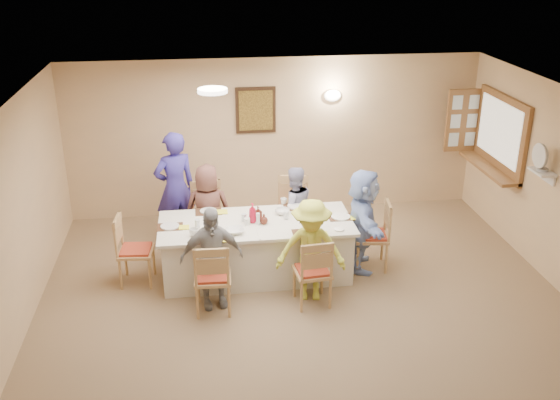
{
  "coord_description": "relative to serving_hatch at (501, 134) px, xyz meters",
  "views": [
    {
      "loc": [
        -1.19,
        -5.9,
        4.14
      ],
      "look_at": [
        -0.2,
        1.4,
        1.05
      ],
      "focal_mm": 40.0,
      "sensor_mm": 36.0,
      "label": 1
    }
  ],
  "objects": [
    {
      "name": "chair_right_end",
      "position": [
        -2.18,
        -1.01,
        -1.02
      ],
      "size": [
        0.52,
        0.52,
        0.96
      ],
      "primitive_type": null,
      "rotation": [
        0.0,
        0.0,
        -1.71
      ],
      "color": "tan",
      "rests_on": "ground"
    },
    {
      "name": "serving_hatch",
      "position": [
        0.0,
        0.0,
        0.0
      ],
      "size": [
        0.06,
        1.5,
        1.15
      ],
      "primitive_type": "cube",
      "color": "brown",
      "rests_on": "room_walls"
    },
    {
      "name": "napkin_bl",
      "position": [
        -4.15,
        -0.64,
        -0.73
      ],
      "size": [
        0.15,
        0.15,
        0.01
      ],
      "primitive_type": "cube",
      "color": "#FFFE35",
      "rests_on": "dining_table"
    },
    {
      "name": "condiment_malt",
      "position": [
        -3.63,
        -1.07,
        -0.67
      ],
      "size": [
        0.15,
        0.15,
        0.14
      ],
      "primitive_type": "imported",
      "rotation": [
        0.0,
        0.0,
        0.21
      ],
      "color": "#552216",
      "rests_on": "dining_table"
    },
    {
      "name": "condiment_ketchup",
      "position": [
        -3.77,
        -1.0,
        -0.61
      ],
      "size": [
        0.14,
        0.14,
        0.26
      ],
      "primitive_type": "imported",
      "rotation": [
        0.0,
        0.0,
        0.22
      ],
      "color": "red",
      "rests_on": "dining_table"
    },
    {
      "name": "ceiling_light",
      "position": [
        -4.21,
        -0.9,
        0.97
      ],
      "size": [
        0.36,
        0.36,
        0.05
      ],
      "primitive_type": "cylinder",
      "color": "white",
      "rests_on": "room_walls"
    },
    {
      "name": "dining_table",
      "position": [
        -3.73,
        -1.01,
        -1.12
      ],
      "size": [
        2.5,
        1.06,
        0.76
      ],
      "primitive_type": "cube",
      "color": "white",
      "rests_on": "ground"
    },
    {
      "name": "chair_front_right",
      "position": [
        -3.13,
        -1.81,
        -1.05
      ],
      "size": [
        0.47,
        0.47,
        0.91
      ],
      "primitive_type": null,
      "rotation": [
        0.0,
        0.0,
        3.23
      ],
      "color": "tan",
      "rests_on": "ground"
    },
    {
      "name": "plate_fl",
      "position": [
        -4.33,
        -1.43,
        -0.73
      ],
      "size": [
        0.23,
        0.23,
        0.01
      ],
      "primitive_type": "cylinder",
      "color": "white",
      "rests_on": "dining_table"
    },
    {
      "name": "wall_picture",
      "position": [
        -3.51,
        1.06,
        0.2
      ],
      "size": [
        0.62,
        0.05,
        0.72
      ],
      "color": "#402716",
      "rests_on": "room_walls"
    },
    {
      "name": "chair_left_end",
      "position": [
        -5.28,
        -1.01,
        -1.03
      ],
      "size": [
        0.49,
        0.49,
        0.93
      ],
      "primitive_type": null,
      "rotation": [
        0.0,
        0.0,
        1.48
      ],
      "color": "tan",
      "rests_on": "ground"
    },
    {
      "name": "wall_sconce",
      "position": [
        -2.31,
        1.04,
        0.4
      ],
      "size": [
        0.26,
        0.09,
        0.18
      ],
      "primitive_type": "ellipsoid",
      "color": "white",
      "rests_on": "room_walls"
    },
    {
      "name": "hatch_sill",
      "position": [
        -0.12,
        0.0,
        -0.53
      ],
      "size": [
        0.3,
        1.5,
        0.05
      ],
      "primitive_type": "cube",
      "color": "brown",
      "rests_on": "room_walls"
    },
    {
      "name": "placemat_fl",
      "position": [
        -4.33,
        -1.43,
        -0.74
      ],
      "size": [
        0.34,
        0.25,
        0.01
      ],
      "primitive_type": "cube",
      "color": "#472B19",
      "rests_on": "dining_table"
    },
    {
      "name": "diner_front_right",
      "position": [
        -3.13,
        -1.69,
        -0.84
      ],
      "size": [
        1.01,
        0.76,
        1.31
      ],
      "primitive_type": "imported",
      "rotation": [
        0.0,
        0.0,
        -0.17
      ],
      "color": "#D7E14A",
      "rests_on": "ground"
    },
    {
      "name": "plate_bl",
      "position": [
        -4.33,
        -0.59,
        -0.73
      ],
      "size": [
        0.23,
        0.23,
        0.01
      ],
      "primitive_type": "cylinder",
      "color": "white",
      "rests_on": "dining_table"
    },
    {
      "name": "desk_fan",
      "position": [
        -0.11,
        -1.35,
        0.05
      ],
      "size": [
        0.3,
        0.3,
        0.28
      ],
      "primitive_type": null,
      "color": "#A5A5A8",
      "rests_on": "fan_shelf"
    },
    {
      "name": "plate_br",
      "position": [
        -3.13,
        -0.59,
        -0.73
      ],
      "size": [
        0.25,
        0.25,
        0.02
      ],
      "primitive_type": "cylinder",
      "color": "white",
      "rests_on": "dining_table"
    },
    {
      "name": "diner_right_end",
      "position": [
        -2.31,
        -1.01,
        -0.79
      ],
      "size": [
        1.44,
        0.81,
        1.41
      ],
      "primitive_type": "imported",
      "rotation": [
        0.0,
        0.0,
        1.42
      ],
      "color": "#A4C1FF",
      "rests_on": "ground"
    },
    {
      "name": "placemat_br",
      "position": [
        -3.13,
        -0.59,
        -0.74
      ],
      "size": [
        0.35,
        0.26,
        0.01
      ],
      "primitive_type": "cube",
      "color": "#472B19",
      "rests_on": "dining_table"
    },
    {
      "name": "condiment_brown",
      "position": [
        -3.69,
        -0.94,
        -0.65
      ],
      "size": [
        0.13,
        0.13,
        0.19
      ],
      "primitive_type": "imported",
      "rotation": [
        0.0,
        0.0,
        0.32
      ],
      "color": "#552216",
      "rests_on": "dining_table"
    },
    {
      "name": "napkin_br",
      "position": [
        -2.95,
        -0.64,
        -0.73
      ],
      "size": [
        0.15,
        0.15,
        0.01
      ],
      "primitive_type": "cube",
      "color": "#FFFE35",
      "rests_on": "dining_table"
    },
    {
      "name": "shutter_door",
      "position": [
        -0.26,
        0.76,
        0.0
      ],
      "size": [
        0.55,
        0.04,
        1.0
      ],
      "primitive_type": "cube",
      "color": "brown",
      "rests_on": "room_walls"
    },
    {
      "name": "placemat_bl",
      "position": [
        -4.33,
        -0.59,
        -0.74
      ],
      "size": [
        0.35,
        0.26,
        0.01
      ],
      "primitive_type": "cube",
      "color": "#472B19",
      "rests_on": "dining_table"
    },
    {
      "name": "chair_back_right",
      "position": [
        -3.13,
        -0.21,
        -1.0
      ],
      "size": [
        0.57,
        0.57,
        1.01
      ],
      "primitive_type": null,
      "rotation": [
        0.0,
        0.0,
        -0.2
      ],
      "color": "tan",
      "rests_on": "ground"
    },
    {
      "name": "chair_back_left",
      "position": [
        -4.33,
        -0.21,
        -1.0
      ],
      "size": [
        0.52,
        0.52,
        0.99
      ],
      "primitive_type": null,
      "rotation": [
        0.0,
        0.0,
        0.09
      ],
      "color": "tan",
      "rests_on": "ground"
    },
    {
      "name": "room_walls",
      "position": [
        -3.21,
        -2.4,
        0.01
      ],
      "size": [
        7.0,
        7.0,
        7.0
      ],
      "color": "#DEB884",
      "rests_on": "ground"
    },
    {
      "name": "placemat_re",
      "position": [
        -2.61,
        -1.01,
        -0.74
      ],
      "size": [
        0.33,
        0.24,
        0.01
      ],
      "primitive_type": "cube",
      "color": "#472B19",
      "rests_on": "dining_table"
    },
    {
      "name": "napkin_le",
      "position": [
        -4.65,
        -1.06,
        -0.73
      ],
      "size": [
        0.13,
        0.13,
        0.01
      ],
      "primitive_type": "cube",
      "color": "#FFFE35",
      "rests_on": "dining_table"
    },
    {
      "name": "bowl_a",
      "position": [
        -4.01,
        -1.29,
        -0.71
      ],
      "size": [
        0.3,
        0.3,
        0.06
      ],
      "primitive_type": "imported",
      "rotation": [
        0.0,
        0.0,
        0.15
      ],
      "color": "white",
      "rests_on": "dining_table"
    },
    {
      "name": "placemat_fr",
      "position": [
        -3.13,
        -1.43,
        -0.74
      ],
      "size": [
        0.36,
        0.27,
        0.01
      ],
      "primitive_type": "cube",
      "color": "#472B19",
      "rests_on": "dining_table"
    },
    {
      "name": "plate_re",
      "position": [
        -2.61,
        -1.01,
        -0.73
      ],
      "size": [
        0.25,
        0.25,
        0.02
      ],
      "primitive_type": "cylinder",
      "color": "white",
      "rests_on": "dining_table"
    },
    {
      "name": "bowl_b",
      "position": [
        -3.35,
        -0.79,
        -0.71
      ],
      "size": [
        0.28,
        0.28,
        0.06
      ],
      "primitive_type": "imported",
      "rotation": [
        0.0,
        0.0,
        0.22
      ],
      "color": "white",
      "rests_on": "dining_table"
    },
    {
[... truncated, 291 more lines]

